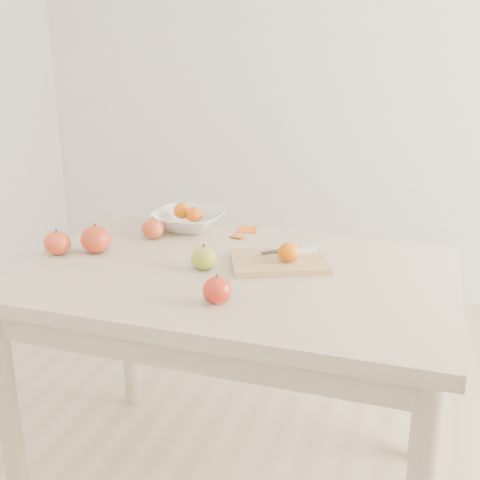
% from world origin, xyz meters
% --- Properties ---
extents(table, '(1.20, 0.80, 0.75)m').
position_xyz_m(table, '(0.00, 0.00, 0.65)').
color(table, beige).
rests_on(table, ground).
extents(cutting_board, '(0.32, 0.28, 0.02)m').
position_xyz_m(cutting_board, '(0.11, 0.07, 0.76)').
color(cutting_board, tan).
rests_on(cutting_board, table).
extents(board_tangerine, '(0.06, 0.06, 0.05)m').
position_xyz_m(board_tangerine, '(0.14, 0.06, 0.80)').
color(board_tangerine, '#CA5407').
rests_on(board_tangerine, cutting_board).
extents(fruit_bowl, '(0.24, 0.24, 0.06)m').
position_xyz_m(fruit_bowl, '(-0.27, 0.32, 0.78)').
color(fruit_bowl, white).
rests_on(fruit_bowl, table).
extents(bowl_tangerine_near, '(0.06, 0.06, 0.05)m').
position_xyz_m(bowl_tangerine_near, '(-0.30, 0.33, 0.81)').
color(bowl_tangerine_near, '#CD5F07').
rests_on(bowl_tangerine_near, fruit_bowl).
extents(bowl_tangerine_far, '(0.06, 0.06, 0.05)m').
position_xyz_m(bowl_tangerine_far, '(-0.24, 0.30, 0.81)').
color(bowl_tangerine_far, '#E05507').
rests_on(bowl_tangerine_far, fruit_bowl).
extents(orange_peel_a, '(0.07, 0.06, 0.01)m').
position_xyz_m(orange_peel_a, '(-0.07, 0.34, 0.75)').
color(orange_peel_a, '#DB530F').
rests_on(orange_peel_a, table).
extents(orange_peel_b, '(0.05, 0.04, 0.01)m').
position_xyz_m(orange_peel_b, '(-0.08, 0.27, 0.75)').
color(orange_peel_b, '#C4610D').
rests_on(orange_peel_b, table).
extents(paring_knife, '(0.16, 0.10, 0.01)m').
position_xyz_m(paring_knife, '(0.16, 0.14, 0.78)').
color(paring_knife, silver).
rests_on(paring_knife, cutting_board).
extents(apple_green, '(0.07, 0.07, 0.07)m').
position_xyz_m(apple_green, '(-0.08, -0.03, 0.78)').
color(apple_green, '#648D16').
rests_on(apple_green, table).
extents(apple_red_d, '(0.08, 0.08, 0.07)m').
position_xyz_m(apple_red_d, '(-0.54, -0.05, 0.79)').
color(apple_red_d, '#9F0A0A').
rests_on(apple_red_d, table).
extents(apple_red_a, '(0.07, 0.07, 0.07)m').
position_xyz_m(apple_red_a, '(-0.34, 0.18, 0.78)').
color(apple_red_a, maroon).
rests_on(apple_red_a, table).
extents(apple_red_b, '(0.09, 0.09, 0.08)m').
position_xyz_m(apple_red_b, '(-0.44, 0.00, 0.79)').
color(apple_red_b, '#A10915').
rests_on(apple_red_b, table).
extents(apple_red_e, '(0.07, 0.07, 0.07)m').
position_xyz_m(apple_red_e, '(0.03, -0.23, 0.78)').
color(apple_red_e, '#A70A10').
rests_on(apple_red_e, table).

